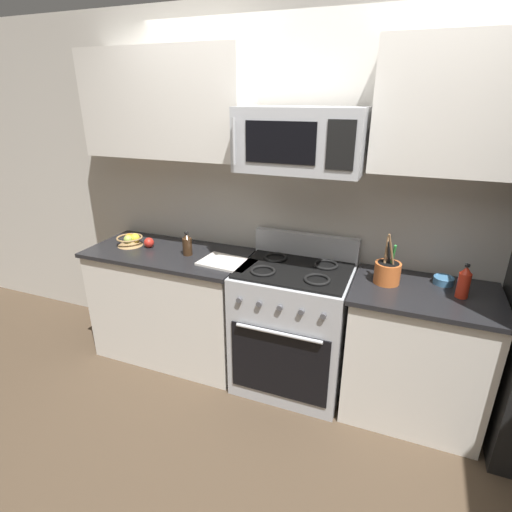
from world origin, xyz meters
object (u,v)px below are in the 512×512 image
object	(u,v)px
range_oven	(293,327)
cutting_board	(227,263)
utensil_crock	(387,272)
bottle_hot_sauce	(464,282)
apple_loose	(149,243)
microwave	(301,140)
prep_bowl	(443,280)
fruit_basket	(130,240)
bottle_soy	(187,245)

from	to	relation	value
range_oven	cutting_board	bearing A→B (deg)	-173.54
utensil_crock	bottle_hot_sauce	size ratio (longest dim) A/B	1.63
apple_loose	bottle_hot_sauce	bearing A→B (deg)	-0.52
apple_loose	bottle_hot_sauce	distance (m)	2.20
microwave	prep_bowl	xyz separation A→B (m)	(0.92, 0.13, -0.83)
range_oven	fruit_basket	xyz separation A→B (m)	(-1.35, -0.00, 0.48)
microwave	bottle_hot_sauce	bearing A→B (deg)	-1.56
range_oven	bottle_hot_sauce	distance (m)	1.14
fruit_basket	cutting_board	bearing A→B (deg)	-3.59
bottle_soy	prep_bowl	bearing A→B (deg)	5.26
fruit_basket	apple_loose	world-z (taller)	fruit_basket
fruit_basket	range_oven	bearing A→B (deg)	0.00
cutting_board	prep_bowl	bearing A→B (deg)	8.39
fruit_basket	bottle_soy	world-z (taller)	bottle_soy
range_oven	prep_bowl	world-z (taller)	range_oven
microwave	apple_loose	world-z (taller)	microwave
bottle_soy	utensil_crock	bearing A→B (deg)	1.83
microwave	utensil_crock	world-z (taller)	microwave
utensil_crock	bottle_soy	size ratio (longest dim) A/B	1.90
apple_loose	bottle_hot_sauce	size ratio (longest dim) A/B	0.37
prep_bowl	range_oven	bearing A→B (deg)	-170.60
apple_loose	prep_bowl	xyz separation A→B (m)	(2.11, 0.13, -0.01)
cutting_board	fruit_basket	bearing A→B (deg)	176.41
apple_loose	bottle_hot_sauce	xyz separation A→B (m)	(2.20, -0.02, 0.06)
bottle_hot_sauce	bottle_soy	xyz separation A→B (m)	(-1.84, -0.01, -0.01)
cutting_board	bottle_soy	world-z (taller)	bottle_soy
bottle_soy	cutting_board	bearing A→B (deg)	-7.66
fruit_basket	apple_loose	distance (m)	0.16
range_oven	prep_bowl	bearing A→B (deg)	9.40
range_oven	bottle_hot_sauce	bearing A→B (deg)	-0.07
bottle_soy	prep_bowl	distance (m)	1.75
bottle_hot_sauce	range_oven	bearing A→B (deg)	179.93
utensil_crock	cutting_board	bearing A→B (deg)	-175.11
cutting_board	bottle_hot_sauce	world-z (taller)	bottle_hot_sauce
microwave	cutting_board	size ratio (longest dim) A/B	2.02
range_oven	bottle_hot_sauce	size ratio (longest dim) A/B	5.24
utensil_crock	bottle_soy	distance (m)	1.41
range_oven	bottle_soy	world-z (taller)	range_oven
range_oven	cutting_board	size ratio (longest dim) A/B	2.90
prep_bowl	bottle_hot_sauce	bearing A→B (deg)	-58.99
bottle_hot_sauce	prep_bowl	bearing A→B (deg)	121.01
fruit_basket	cutting_board	size ratio (longest dim) A/B	0.53
range_oven	bottle_hot_sauce	world-z (taller)	bottle_hot_sauce
apple_loose	range_oven	bearing A→B (deg)	-0.90
fruit_basket	bottle_hot_sauce	world-z (taller)	bottle_hot_sauce
bottle_hot_sauce	prep_bowl	size ratio (longest dim) A/B	1.69
fruit_basket	cutting_board	distance (m)	0.87
fruit_basket	bottle_soy	bearing A→B (deg)	-0.89
utensil_crock	cutting_board	world-z (taller)	utensil_crock
utensil_crock	apple_loose	xyz separation A→B (m)	(-1.77, -0.02, -0.04)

